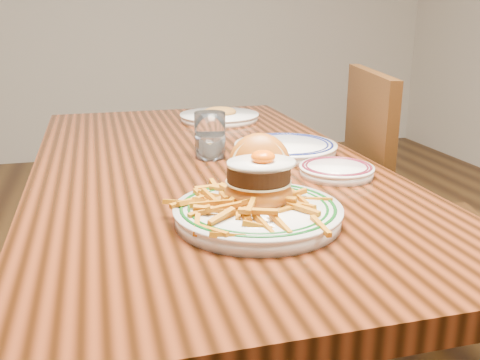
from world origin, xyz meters
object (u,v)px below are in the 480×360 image
object	(u,v)px
main_plate	(258,198)
side_plate	(337,170)
table	(205,194)
chair_right	(403,218)

from	to	relation	value
main_plate	side_plate	xyz separation A→B (m)	(0.26, 0.21, -0.03)
table	main_plate	xyz separation A→B (m)	(0.02, -0.41, 0.13)
table	chair_right	world-z (taller)	chair_right
chair_right	main_plate	bearing A→B (deg)	50.33
table	main_plate	distance (m)	0.43
table	main_plate	size ratio (longest dim) A/B	4.85
main_plate	side_plate	distance (m)	0.33
table	side_plate	world-z (taller)	side_plate
main_plate	chair_right	bearing A→B (deg)	55.21
main_plate	table	bearing A→B (deg)	110.82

